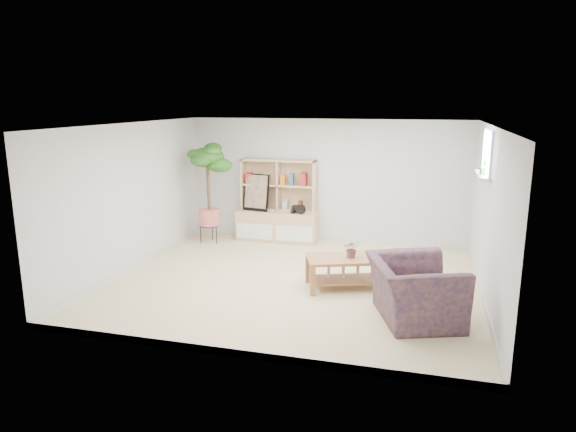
% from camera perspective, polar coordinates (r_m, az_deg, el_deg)
% --- Properties ---
extents(floor, '(5.50, 5.00, 0.01)m').
position_cam_1_polar(floor, '(8.02, 0.74, -7.29)').
color(floor, beige).
rests_on(floor, ground).
extents(ceiling, '(5.50, 5.00, 0.01)m').
position_cam_1_polar(ceiling, '(7.54, 0.79, 10.09)').
color(ceiling, white).
rests_on(ceiling, walls).
extents(walls, '(5.51, 5.01, 2.40)m').
position_cam_1_polar(walls, '(7.70, 0.76, 1.13)').
color(walls, silver).
rests_on(walls, floor).
extents(baseboard, '(5.50, 5.00, 0.10)m').
position_cam_1_polar(baseboard, '(8.01, 0.74, -6.95)').
color(baseboard, silver).
rests_on(baseboard, floor).
extents(window, '(0.10, 0.98, 0.68)m').
position_cam_1_polar(window, '(7.99, 21.37, 6.50)').
color(window, '#CFE6FF').
rests_on(window, walls).
extents(window_sill, '(0.14, 1.00, 0.04)m').
position_cam_1_polar(window_sill, '(8.02, 20.76, 4.26)').
color(window_sill, silver).
rests_on(window_sill, walls).
extents(storage_unit, '(1.61, 0.54, 1.61)m').
position_cam_1_polar(storage_unit, '(10.13, -1.19, 1.69)').
color(storage_unit, tan).
rests_on(storage_unit, floor).
extents(poster, '(0.54, 0.20, 0.73)m').
position_cam_1_polar(poster, '(10.16, -3.54, 2.64)').
color(poster, '#FFB412').
rests_on(poster, storage_unit).
extents(toy_truck, '(0.33, 0.24, 0.17)m').
position_cam_1_polar(toy_truck, '(9.93, 1.14, 0.79)').
color(toy_truck, black).
rests_on(toy_truck, storage_unit).
extents(coffee_table, '(1.31, 1.00, 0.48)m').
position_cam_1_polar(coffee_table, '(7.75, 6.50, -6.23)').
color(coffee_table, '#9F764A').
rests_on(coffee_table, floor).
extents(table_plant, '(0.25, 0.22, 0.27)m').
position_cam_1_polar(table_plant, '(7.64, 7.12, -3.63)').
color(table_plant, '#1C4D1F').
rests_on(table_plant, coffee_table).
extents(floor_tree, '(0.94, 0.94, 1.95)m').
position_cam_1_polar(floor_tree, '(10.07, -8.82, 2.46)').
color(floor_tree, '#1E5B13').
rests_on(floor_tree, floor).
extents(armchair, '(1.38, 1.48, 0.89)m').
position_cam_1_polar(armchair, '(6.76, 13.87, -7.58)').
color(armchair, '#171746').
rests_on(armchair, floor).
extents(sill_plant, '(0.14, 0.12, 0.22)m').
position_cam_1_polar(sill_plant, '(7.95, 20.88, 5.12)').
color(sill_plant, '#1E5B13').
rests_on(sill_plant, window_sill).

